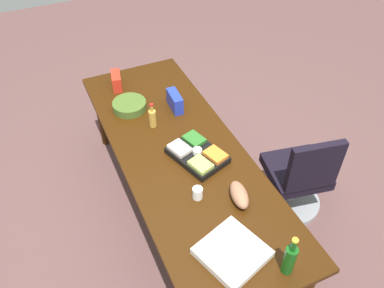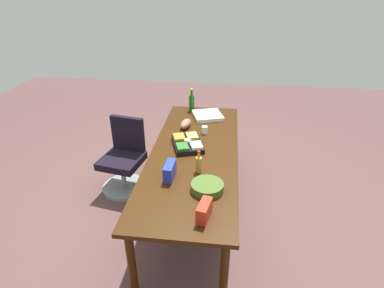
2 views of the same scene
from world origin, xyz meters
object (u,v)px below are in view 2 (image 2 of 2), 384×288
conference_table (194,157)px  chip_bag_red (204,211)px  office_chair (124,163)px  dressing_bottle (199,164)px  bread_loaf (186,124)px  wine_bottle (192,102)px  pizza_box (208,116)px  chip_bag_blue (170,171)px  veggie_tray (187,143)px  paper_cup (205,130)px  salad_bowl (207,187)px

conference_table → chip_bag_red: bearing=10.6°
office_chair → dressing_bottle: size_ratio=4.15×
bread_loaf → conference_table: bearing=16.7°
wine_bottle → conference_table: bearing=8.5°
wine_bottle → bread_loaf: (0.58, -0.00, -0.07)m
dressing_bottle → pizza_box: (-1.33, -0.02, -0.06)m
chip_bag_blue → wine_bottle: bearing=-179.9°
conference_table → chip_bag_blue: bearing=-18.1°
conference_table → pizza_box: bearing=175.9°
veggie_tray → paper_cup: 0.39m
conference_table → wine_bottle: (-1.17, -0.17, 0.19)m
paper_cup → wine_bottle: (-0.71, -0.24, 0.08)m
pizza_box → bread_loaf: bread_loaf is taller
pizza_box → veggie_tray: bearing=-29.0°
conference_table → veggie_tray: bearing=-139.8°
bread_loaf → chip_bag_red: bearing=12.9°
pizza_box → salad_bowl: salad_bowl is taller
wine_bottle → chip_bag_red: bearing=9.5°
chip_bag_red → paper_cup: bearing=-175.3°
paper_cup → salad_bowl: (1.13, 0.12, -0.01)m
paper_cup → salad_bowl: bearing=6.0°
salad_bowl → wine_bottle: bearing=-168.9°
wine_bottle → salad_bowl: bearing=11.1°
office_chair → salad_bowl: (1.01, 1.12, 0.46)m
chip_bag_blue → bread_loaf: size_ratio=0.92×
veggie_tray → chip_bag_red: (1.14, 0.28, 0.03)m
conference_table → wine_bottle: wine_bottle is taller
paper_cup → bread_loaf: bread_loaf is taller
chip_bag_blue → wine_bottle: size_ratio=0.70×
veggie_tray → salad_bowl: size_ratio=1.70×
chip_bag_red → pizza_box: bearing=-176.4°
chip_bag_red → wine_bottle: bearing=-170.5°
dressing_bottle → pizza_box: dressing_bottle is taller
office_chair → veggie_tray: bearing=74.9°
conference_table → chip_bag_red: chip_bag_red is taller
office_chair → paper_cup: bearing=97.0°
dressing_bottle → salad_bowl: (0.30, 0.11, -0.05)m
chip_bag_red → paper_cup: chip_bag_red is taller
dressing_bottle → chip_bag_red: bearing=9.5°
wine_bottle → bread_loaf: size_ratio=1.30×
wine_bottle → salad_bowl: 1.88m
office_chair → paper_cup: (-0.12, 1.00, 0.47)m
office_chair → salad_bowl: size_ratio=3.19×
chip_bag_blue → chip_bag_red: size_ratio=1.10×
chip_bag_blue → paper_cup: 1.01m
chip_bag_blue → chip_bag_red: 0.63m
chip_bag_blue → pizza_box: 1.49m
dressing_bottle → bread_loaf: dressing_bottle is taller
chip_bag_red → veggie_tray: bearing=-166.0°
veggie_tray → pizza_box: bearing=169.3°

